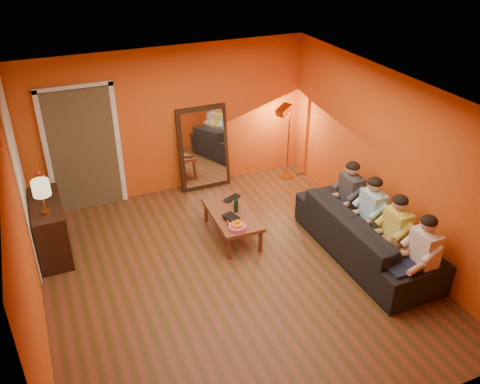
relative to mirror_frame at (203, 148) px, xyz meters
name	(u,v)px	position (x,y,z in m)	size (l,w,h in m)	color
room_shell	(220,182)	(-0.55, -2.26, 0.54)	(5.00, 5.50, 2.60)	brown
white_accent	(19,172)	(-3.04, -0.88, 0.54)	(0.02, 1.90, 2.58)	white
doorway_recess	(83,148)	(-2.05, 0.20, 0.29)	(1.06, 0.30, 2.10)	#3F2D19
door_jamb_left	(47,156)	(-2.62, 0.08, 0.29)	(0.08, 0.06, 2.20)	white
door_jamb_right	(118,145)	(-1.48, 0.08, 0.29)	(0.08, 0.06, 2.20)	white
door_header	(73,87)	(-2.05, 0.08, 1.36)	(1.22, 0.06, 0.08)	white
mirror_frame	(203,148)	(0.00, 0.00, 0.00)	(0.92, 0.06, 1.52)	black
mirror_glass	(204,149)	(0.00, -0.04, 0.00)	(0.78, 0.02, 1.36)	white
sideboard	(50,228)	(-2.79, -1.08, -0.34)	(0.44, 1.18, 0.85)	black
table_lamp	(43,197)	(-2.79, -1.38, 0.34)	(0.24, 0.24, 0.51)	beige
sofa	(366,234)	(1.45, -2.97, -0.39)	(0.98, 2.52, 0.73)	black
coffee_table	(232,224)	(-0.17, -1.74, -0.55)	(0.62, 1.22, 0.42)	brown
floor_lamp	(288,143)	(1.55, -0.33, -0.04)	(0.30, 0.24, 1.44)	gold
dog	(399,262)	(1.45, -3.71, -0.39)	(0.40, 0.62, 0.73)	#9F6747
person_far_left	(423,256)	(1.58, -3.97, -0.15)	(0.70, 0.44, 1.22)	beige
person_mid_left	(396,234)	(1.58, -3.42, -0.15)	(0.70, 0.44, 1.22)	#D2CC46
person_mid_right	(372,215)	(1.58, -2.87, -0.15)	(0.70, 0.44, 1.22)	#93C7E4
person_far_right	(350,197)	(1.58, -2.32, -0.15)	(0.70, 0.44, 1.22)	#353439
fruit_bowl	(237,224)	(-0.27, -2.19, -0.26)	(0.26, 0.26, 0.16)	#DC4D85
wine_bottle	(236,205)	(-0.12, -1.79, -0.18)	(0.07, 0.07, 0.31)	black
tumbler	(236,205)	(-0.05, -1.62, -0.29)	(0.11, 0.11, 0.10)	#B27F3F
laptop	(234,199)	(0.01, -1.39, -0.33)	(0.32, 0.21, 0.03)	black
book_lower	(226,221)	(-0.35, -1.94, -0.33)	(0.20, 0.26, 0.02)	black
book_mid	(226,219)	(-0.34, -1.93, -0.30)	(0.20, 0.27, 0.02)	#B73014
book_upper	(226,219)	(-0.35, -1.95, -0.28)	(0.18, 0.25, 0.02)	black
vase	(42,189)	(-2.79, -0.83, 0.19)	(0.19, 0.19, 0.20)	black
flowers	(39,175)	(-2.79, -0.83, 0.42)	(0.17, 0.17, 0.42)	#B73014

